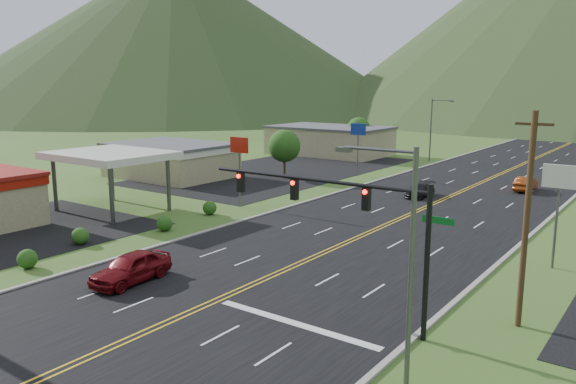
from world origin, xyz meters
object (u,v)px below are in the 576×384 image
Objects in this scene: traffic_signal at (347,211)px; streetlight_east at (404,251)px; car_red_near at (131,268)px; car_red_far at (526,184)px; car_dark_mid at (420,190)px; gas_canopy at (110,157)px; streetlight_west at (433,126)px.

streetlight_east is at bearing -40.39° from traffic_signal.
car_red_near reaches higher than car_red_far.
car_dark_mid is at bearing 106.51° from traffic_signal.
car_red_near is at bearing -33.92° from gas_canopy.
traffic_signal reaches higher than car_red_near.
streetlight_west reaches higher than car_dark_mid.
streetlight_east reaches higher than car_red_far.
car_red_near is at bearing -98.08° from car_dark_mid.
traffic_signal is 2.90× the size of car_red_far.
streetlight_west is at bearing 91.36° from car_red_near.
car_red_far is at bearing 49.01° from gas_canopy.
car_red_near is at bearing 74.14° from car_red_far.
gas_canopy is (-28.48, 8.00, -0.46)m from traffic_signal.
streetlight_east is 1.79× the size of car_red_near.
traffic_signal is 6.17m from streetlight_east.
streetlight_east is 1.99× the size of car_dark_mid.
car_dark_mid is at bearing 49.57° from car_red_far.
traffic_signal is 29.59m from gas_canopy.
traffic_signal reaches higher than car_red_far.
streetlight_east and streetlight_west have the same top height.
traffic_signal is 1.46× the size of streetlight_east.
car_dark_mid is (19.59, 22.01, -4.22)m from gas_canopy.
car_red_far is at bearing 97.65° from streetlight_east.
streetlight_east is at bearing 96.57° from car_red_far.
streetlight_east is 1.00× the size of streetlight_west.
streetlight_east is 17.59m from car_red_near.
traffic_signal reaches higher than car_dark_mid.
traffic_signal is 39.75m from car_red_far.
car_red_near is (5.85, -58.87, -4.32)m from streetlight_west.
streetlight_east is at bearing -8.10° from car_red_near.
streetlight_east is (4.70, -4.00, -0.15)m from traffic_signal.
gas_canopy reaches higher than car_red_far.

